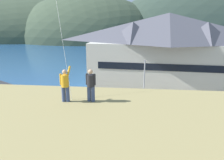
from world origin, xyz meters
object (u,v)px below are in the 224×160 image
object	(u,v)px
wharf_dock	(112,67)
parked_car_lone_by_shed	(61,129)
parked_car_corner_spot	(207,145)
parked_car_front_row_end	(124,107)
parking_light_pole	(144,80)
person_companion	(91,84)
moored_boat_wharfside	(95,68)
harbor_lodge	(168,48)
parked_car_back_row_left	(7,132)
person_kite_flyer	(65,84)
parked_car_front_row_silver	(109,136)
parked_car_mid_row_far	(216,114)

from	to	relation	value
wharf_dock	parked_car_lone_by_shed	xyz separation A→B (m)	(-1.44, -33.13, 0.71)
wharf_dock	parked_car_corner_spot	bearing A→B (deg)	-70.92
parked_car_front_row_end	parked_car_corner_spot	xyz separation A→B (m)	(7.59, -7.85, 0.00)
parking_light_pole	person_companion	distance (m)	18.99
wharf_dock	person_companion	xyz separation A→B (m)	(3.42, -41.54, 7.81)
person_companion	moored_boat_wharfside	bearing A→B (deg)	100.14
harbor_lodge	parked_car_front_row_end	distance (m)	17.03
moored_boat_wharfside	parked_car_back_row_left	distance (m)	31.27
parked_car_back_row_left	person_kite_flyer	xyz separation A→B (m)	(8.47, -7.45, 7.11)
parked_car_front_row_silver	harbor_lodge	bearing A→B (deg)	70.75
parked_car_mid_row_far	parking_light_pole	bearing A→B (deg)	151.65
parked_car_lone_by_shed	parked_car_front_row_silver	distance (m)	4.99
parked_car_front_row_end	harbor_lodge	bearing A→B (deg)	65.28
parked_car_corner_spot	moored_boat_wharfside	bearing A→B (deg)	116.10
parked_car_corner_spot	parked_car_front_row_silver	xyz separation A→B (m)	(-8.53, 0.51, 0.00)
moored_boat_wharfside	parking_light_pole	distance (m)	22.93
parked_car_front_row_end	parked_car_corner_spot	distance (m)	10.92
wharf_dock	parked_car_lone_by_shed	distance (m)	33.17
wharf_dock	person_kite_flyer	distance (m)	42.51
parked_car_front_row_silver	person_kite_flyer	size ratio (longest dim) A/B	2.28
parked_car_front_row_silver	person_companion	size ratio (longest dim) A/B	2.44
harbor_lodge	parked_car_front_row_silver	world-z (taller)	harbor_lodge
parked_car_mid_row_far	person_companion	size ratio (longest dim) A/B	2.42
wharf_dock	parked_car_mid_row_far	bearing A→B (deg)	-61.71
parked_car_back_row_left	parked_car_front_row_silver	world-z (taller)	same
person_kite_flyer	wharf_dock	bearing A→B (deg)	92.87
wharf_dock	parked_car_front_row_end	xyz separation A→B (m)	(4.39, -26.79, 0.71)
parked_car_lone_by_shed	person_companion	xyz separation A→B (m)	(4.85, -8.41, 7.09)
harbor_lodge	person_companion	distance (m)	30.40
harbor_lodge	parked_car_lone_by_shed	xyz separation A→B (m)	(-12.55, -20.96, -5.59)
parked_car_front_row_silver	person_kite_flyer	distance (m)	10.49
moored_boat_wharfside	parked_car_mid_row_far	world-z (taller)	moored_boat_wharfside
harbor_lodge	moored_boat_wharfside	distance (m)	18.13
parked_car_lone_by_shed	parked_car_front_row_silver	size ratio (longest dim) A/B	1.01
parked_car_front_row_end	parked_car_corner_spot	world-z (taller)	same
wharf_dock	moored_boat_wharfside	distance (m)	4.68
person_companion	wharf_dock	bearing A→B (deg)	94.70
parked_car_corner_spot	person_kite_flyer	distance (m)	14.09
parking_light_pole	parked_car_corner_spot	bearing A→B (deg)	-65.54
moored_boat_wharfside	parked_car_back_row_left	size ratio (longest dim) A/B	1.70
parked_car_front_row_end	parked_car_mid_row_far	world-z (taller)	same
parked_car_corner_spot	parking_light_pole	xyz separation A→B (m)	(-5.11, 11.23, 2.62)
parked_car_front_row_end	parking_light_pole	world-z (taller)	parking_light_pole
parked_car_front_row_end	parking_light_pole	size ratio (longest dim) A/B	0.70
parked_car_back_row_left	parked_car_corner_spot	bearing A→B (deg)	-1.12
person_kite_flyer	person_companion	xyz separation A→B (m)	(1.33, 0.19, -0.02)
parked_car_front_row_silver	wharf_dock	bearing A→B (deg)	95.77
moored_boat_wharfside	parked_car_corner_spot	bearing A→B (deg)	-63.90
parked_car_lone_by_shed	wharf_dock	bearing A→B (deg)	87.51
parked_car_back_row_left	person_companion	world-z (taller)	person_companion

